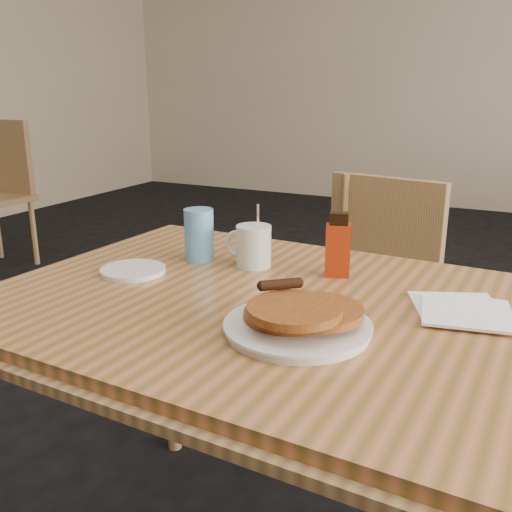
{
  "coord_description": "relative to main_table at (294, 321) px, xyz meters",
  "views": [
    {
      "loc": [
        0.45,
        -0.95,
        1.18
      ],
      "look_at": [
        -0.04,
        0.03,
        0.85
      ],
      "focal_mm": 40.0,
      "sensor_mm": 36.0,
      "label": 1
    }
  ],
  "objects": [
    {
      "name": "wall_back",
      "position": [
        -0.03,
        4.93,
        0.69
      ],
      "size": [
        8.0,
        0.0,
        8.0
      ],
      "primitive_type": "plane",
      "rotation": [
        1.57,
        0.0,
        0.0
      ],
      "color": "#BAA590",
      "rests_on": "ground"
    },
    {
      "name": "main_table",
      "position": [
        0.0,
        0.0,
        0.0
      ],
      "size": [
        1.39,
        0.97,
        0.75
      ],
      "rotation": [
        0.0,
        0.0,
        -0.05
      ],
      "color": "#B0673E",
      "rests_on": "floor"
    },
    {
      "name": "chair_main_far",
      "position": [
        -0.02,
        0.75,
        -0.18
      ],
      "size": [
        0.48,
        0.48,
        0.89
      ],
      "rotation": [
        0.0,
        0.0,
        -0.21
      ],
      "color": "#A0814B",
      "rests_on": "floor"
    },
    {
      "name": "pancake_plate",
      "position": [
        0.06,
        -0.13,
        0.06
      ],
      "size": [
        0.27,
        0.27,
        0.08
      ],
      "rotation": [
        0.0,
        0.0,
        0.27
      ],
      "color": "silver",
      "rests_on": "main_table"
    },
    {
      "name": "coffee_mug",
      "position": [
        -0.19,
        0.19,
        0.09
      ],
      "size": [
        0.12,
        0.09,
        0.16
      ],
      "rotation": [
        0.0,
        0.0,
        -0.1
      ],
      "color": "silver",
      "rests_on": "main_table"
    },
    {
      "name": "syrup_bottle",
      "position": [
        0.02,
        0.21,
        0.11
      ],
      "size": [
        0.07,
        0.05,
        0.15
      ],
      "rotation": [
        0.0,
        0.0,
        0.33
      ],
      "color": "maroon",
      "rests_on": "main_table"
    },
    {
      "name": "napkin_stack",
      "position": [
        0.32,
        0.1,
        0.05
      ],
      "size": [
        0.23,
        0.24,
        0.01
      ],
      "rotation": [
        0.0,
        0.0,
        0.39
      ],
      "color": "white",
      "rests_on": "main_table"
    },
    {
      "name": "blue_tumbler",
      "position": [
        -0.34,
        0.18,
        0.11
      ],
      "size": [
        0.09,
        0.09,
        0.13
      ],
      "primitive_type": "cylinder",
      "rotation": [
        0.0,
        0.0,
        -0.16
      ],
      "color": "#5797CE",
      "rests_on": "main_table"
    },
    {
      "name": "side_saucer",
      "position": [
        -0.43,
        0.01,
        0.05
      ],
      "size": [
        0.18,
        0.18,
        0.01
      ],
      "primitive_type": "cylinder",
      "rotation": [
        0.0,
        0.0,
        -0.19
      ],
      "color": "silver",
      "rests_on": "main_table"
    }
  ]
}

